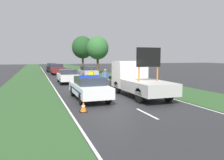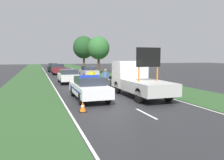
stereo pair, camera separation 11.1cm
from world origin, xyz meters
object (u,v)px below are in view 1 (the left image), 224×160
queued_car_sedan_silver (88,72)px  queued_car_sedan_black (52,67)px  traffic_cone_centre_front (106,92)px  roadside_tree_near_right (98,48)px  work_truck (137,79)px  queued_car_wagon_maroon (57,69)px  pedestrian_civilian (105,77)px  traffic_cone_near_truck (98,87)px  traffic_cone_near_police (83,107)px  roadside_tree_near_left (83,47)px  police_car (89,87)px  road_barrier (98,79)px  queued_car_van_white (68,76)px  police_officer (92,77)px  traffic_cone_behind_barrier (77,86)px

queued_car_sedan_silver → queued_car_sedan_black: (-3.64, 14.05, 0.06)m
traffic_cone_centre_front → roadside_tree_near_right: bearing=75.7°
work_truck → queued_car_wagon_maroon: work_truck is taller
pedestrian_civilian → traffic_cone_near_truck: size_ratio=2.36×
queued_car_wagon_maroon → queued_car_sedan_black: bearing=-87.3°
pedestrian_civilian → traffic_cone_near_police: pedestrian_civilian is taller
pedestrian_civilian → queued_car_sedan_black: pedestrian_civilian is taller
queued_car_wagon_maroon → roadside_tree_near_left: 11.27m
police_car → queued_car_sedan_silver: 15.46m
police_car → roadside_tree_near_right: size_ratio=0.79×
road_barrier → queued_car_wagon_maroon: queued_car_wagon_maroon is taller
queued_car_van_white → roadside_tree_near_left: size_ratio=0.58×
queued_car_wagon_maroon → queued_car_sedan_silver: bearing=115.3°
road_barrier → roadside_tree_near_left: size_ratio=0.38×
police_officer → traffic_cone_behind_barrier: 1.41m
work_truck → traffic_cone_behind_barrier: 5.41m
pedestrian_civilian → traffic_cone_near_truck: (-0.98, -1.08, -0.64)m
queued_car_sedan_black → roadside_tree_near_left: bearing=-165.2°
traffic_cone_near_police → queued_car_sedan_black: 32.18m
work_truck → queued_car_van_white: work_truck is taller
police_car → queued_car_wagon_maroon: bearing=94.9°
traffic_cone_near_truck → roadside_tree_near_right: size_ratio=0.12×
work_truck → roadside_tree_near_right: (3.18, 21.37, 3.07)m
traffic_cone_near_police → police_car: bearing=71.5°
police_officer → traffic_cone_behind_barrier: bearing=-0.4°
traffic_cone_centre_front → queued_car_van_white: (-1.26, 8.94, 0.45)m
pedestrian_civilian → queued_car_wagon_maroon: 18.20m
police_officer → queued_car_sedan_black: police_officer is taller
queued_car_sedan_silver → police_officer: bearing=78.5°
queued_car_sedan_silver → road_barrier: bearing=81.7°
roadside_tree_near_left → roadside_tree_near_right: 9.16m
traffic_cone_centre_front → queued_car_sedan_silver: bearing=81.6°
roadside_tree_near_left → police_car: bearing=-101.2°
traffic_cone_behind_barrier → roadside_tree_near_left: roadside_tree_near_left is taller
traffic_cone_centre_front → traffic_cone_behind_barrier: 3.99m
queued_car_sedan_black → traffic_cone_near_police: bearing=88.6°
traffic_cone_near_police → pedestrian_civilian: bearing=64.4°
traffic_cone_near_police → traffic_cone_centre_front: traffic_cone_centre_front is taller
traffic_cone_centre_front → roadside_tree_near_left: 30.93m
traffic_cone_behind_barrier → queued_car_sedan_silver: queued_car_sedan_silver is taller
pedestrian_civilian → queued_car_sedan_black: (-2.56, 25.13, -0.17)m
traffic_cone_near_truck → queued_car_sedan_black: 26.27m
queued_car_sedan_black → roadside_tree_near_left: 7.59m
queued_car_wagon_maroon → traffic_cone_behind_barrier: bearing=89.6°
police_car → road_barrier: 4.84m
roadside_tree_near_right → traffic_cone_near_police: bearing=-107.3°
police_officer → traffic_cone_near_truck: (0.22, -0.98, -0.67)m
police_car → pedestrian_civilian: bearing=64.7°
queued_car_van_white → queued_car_wagon_maroon: queued_car_wagon_maroon is taller
work_truck → police_officer: size_ratio=3.34×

